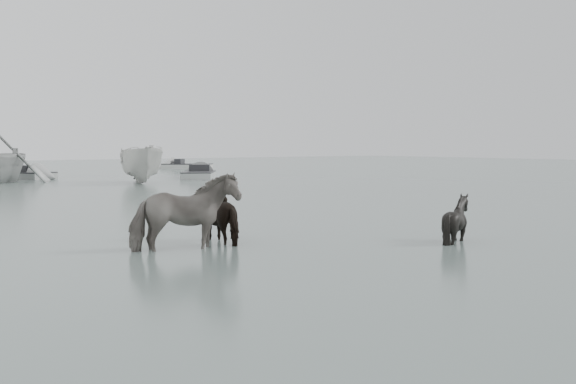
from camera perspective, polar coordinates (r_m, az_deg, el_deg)
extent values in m
plane|color=#505F58|center=(13.42, -4.03, -4.47)|extent=(140.00, 140.00, 0.00)
imported|color=black|center=(13.21, -8.21, -1.05)|extent=(2.08, 1.26, 1.64)
imported|color=black|center=(14.36, -4.68, -1.28)|extent=(1.45, 1.58, 1.32)
imported|color=black|center=(14.65, 13.17, -1.44)|extent=(1.36, 1.27, 1.23)
imported|color=beige|center=(35.62, -11.49, 2.27)|extent=(3.41, 5.43, 1.97)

